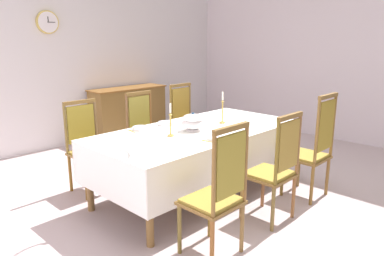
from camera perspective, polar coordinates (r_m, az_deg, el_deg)
name	(u,v)px	position (r m, az deg, el deg)	size (l,w,h in m)	color
ground	(209,198)	(4.26, 2.74, -10.93)	(6.84, 6.24, 0.04)	#BDA9AA
back_wall	(65,38)	(6.41, -19.33, 13.19)	(6.84, 0.08, 3.55)	silver
right_wall	(346,38)	(6.86, 23.00, 12.87)	(0.08, 6.24, 3.55)	silver
dining_table	(198,135)	(4.13, 0.99, -1.18)	(2.45, 1.18, 0.76)	brown
tablecloth	(198,139)	(4.14, 0.99, -1.78)	(2.47, 1.20, 0.45)	white
chair_south_a	(218,192)	(2.96, 4.06, -9.95)	(0.44, 0.42, 1.14)	brown
chair_north_a	(88,145)	(4.43, -15.97, -2.61)	(0.44, 0.42, 1.07)	brown
chair_south_b	(275,167)	(3.62, 12.89, -5.99)	(0.44, 0.42, 1.09)	brown
chair_north_b	(145,132)	(4.89, -7.29, -0.60)	(0.44, 0.42, 1.08)	brown
chair_south_c	(313,147)	(4.26, 18.45, -2.87)	(0.44, 0.42, 1.20)	brown
chair_north_c	(186,122)	(5.39, -0.89, 0.99)	(0.44, 0.42, 1.12)	brown
soup_tureen	(193,122)	(4.03, 0.15, 0.98)	(0.25, 0.25, 0.21)	white
candlestick_west	(171,123)	(3.79, -3.38, 0.76)	(0.07, 0.07, 0.35)	gold
candlestick_east	(222,110)	(4.39, 4.79, 2.76)	(0.07, 0.07, 0.38)	gold
bowl_near_left	(215,138)	(3.70, 3.63, -1.53)	(0.17, 0.17, 0.03)	white
bowl_near_right	(140,128)	(4.12, -8.08, 0.02)	(0.18, 0.18, 0.04)	white
bowl_far_left	(166,123)	(4.32, -4.09, 0.78)	(0.18, 0.18, 0.04)	white
spoon_primary	(205,141)	(3.63, 2.10, -1.99)	(0.04, 0.18, 0.01)	gold
spoon_secondary	(131,131)	(4.08, -9.57, -0.41)	(0.05, 0.18, 0.01)	gold
sideboard	(129,112)	(6.77, -9.87, 2.47)	(1.44, 0.48, 0.90)	brown
mounted_clock	(47,22)	(6.22, -21.69, 15.13)	(0.35, 0.06, 0.35)	#D1B251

